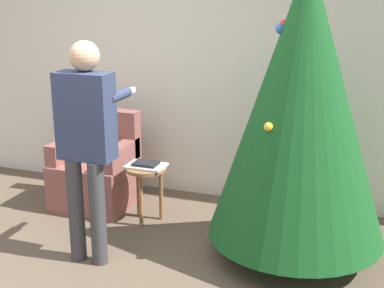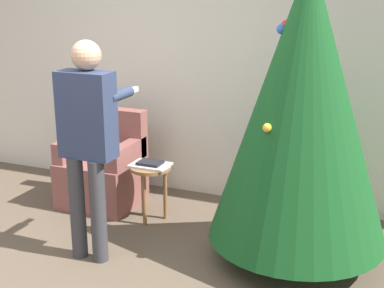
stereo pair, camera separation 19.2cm
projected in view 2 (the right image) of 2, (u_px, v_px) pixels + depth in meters
wall_back at (184, 59)px, 5.19m from camera, size 8.00×0.06×2.70m
christmas_tree at (303, 104)px, 3.81m from camera, size 1.33×1.33×2.27m
armchair at (103, 170)px, 5.15m from camera, size 0.69×0.64×0.90m
person_standing at (88, 132)px, 3.94m from camera, size 0.43×0.57×1.67m
side_stool at (151, 176)px, 4.74m from camera, size 0.37×0.37×0.51m
laptop at (150, 165)px, 4.71m from camera, size 0.34×0.24×0.02m
book at (150, 163)px, 4.70m from camera, size 0.21×0.16×0.02m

